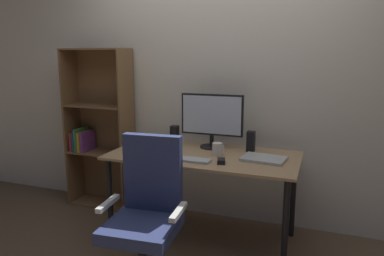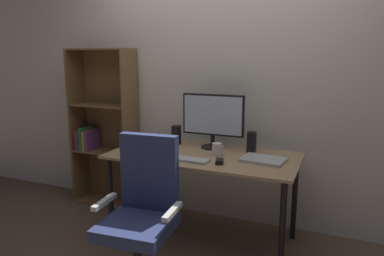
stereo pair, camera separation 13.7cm
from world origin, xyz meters
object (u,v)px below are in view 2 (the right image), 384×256
(monitor, at_px, (213,118))
(coffee_mug, at_px, (217,149))
(speaker_left, at_px, (176,135))
(bookshelf, at_px, (104,129))
(laptop, at_px, (263,160))
(keyboard, at_px, (190,160))
(speaker_right, at_px, (252,142))
(desk, at_px, (203,164))
(mouse, at_px, (220,161))
(office_chair, at_px, (142,220))

(monitor, relative_size, coffee_mug, 5.38)
(speaker_left, bearing_deg, bookshelf, 170.74)
(laptop, xyz_separation_m, speaker_left, (-0.83, 0.22, 0.07))
(monitor, distance_m, laptop, 0.59)
(speaker_left, bearing_deg, keyboard, -53.54)
(speaker_left, xyz_separation_m, bookshelf, (-0.89, 0.15, -0.05))
(coffee_mug, height_order, bookshelf, bookshelf)
(speaker_left, height_order, speaker_right, same)
(coffee_mug, height_order, laptop, coffee_mug)
(speaker_left, bearing_deg, monitor, 1.32)
(desk, bearing_deg, monitor, 91.27)
(mouse, xyz_separation_m, coffee_mug, (-0.09, 0.20, 0.03))
(speaker_left, xyz_separation_m, speaker_right, (0.68, 0.00, 0.00))
(desk, height_order, speaker_left, speaker_left)
(mouse, relative_size, coffee_mug, 0.95)
(monitor, relative_size, speaker_right, 3.19)
(laptop, distance_m, speaker_left, 0.86)
(speaker_right, bearing_deg, coffee_mug, -137.03)
(mouse, height_order, bookshelf, bookshelf)
(desk, bearing_deg, bookshelf, 163.46)
(keyboard, bearing_deg, speaker_right, 50.78)
(coffee_mug, height_order, office_chair, office_chair)
(speaker_right, bearing_deg, mouse, -108.59)
(desk, height_order, laptop, laptop)
(mouse, bearing_deg, desk, 121.24)
(speaker_left, relative_size, bookshelf, 0.11)
(monitor, relative_size, bookshelf, 0.34)
(mouse, xyz_separation_m, bookshelf, (-1.44, 0.56, 0.02))
(desk, xyz_separation_m, office_chair, (-0.15, -0.72, -0.20))
(keyboard, relative_size, speaker_left, 1.71)
(keyboard, bearing_deg, bookshelf, 155.24)
(keyboard, distance_m, speaker_left, 0.54)
(mouse, relative_size, office_chair, 0.10)
(laptop, bearing_deg, desk, -172.59)
(desk, relative_size, office_chair, 1.49)
(monitor, xyz_separation_m, coffee_mug, (0.12, -0.22, -0.21))
(mouse, bearing_deg, office_chair, -139.00)
(keyboard, bearing_deg, coffee_mug, 59.14)
(desk, xyz_separation_m, speaker_right, (0.34, 0.22, 0.17))
(speaker_left, xyz_separation_m, office_chair, (0.19, -0.94, -0.37))
(mouse, xyz_separation_m, speaker_left, (-0.55, 0.41, 0.07))
(monitor, xyz_separation_m, mouse, (0.20, -0.42, -0.25))
(laptop, height_order, speaker_right, speaker_right)
(desk, xyz_separation_m, keyboard, (-0.03, -0.21, 0.09))
(desk, height_order, keyboard, keyboard)
(mouse, bearing_deg, speaker_right, 55.86)
(monitor, height_order, coffee_mug, monitor)
(desk, relative_size, coffee_mug, 14.94)
(speaker_left, distance_m, office_chair, 1.03)
(desk, relative_size, laptop, 4.71)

